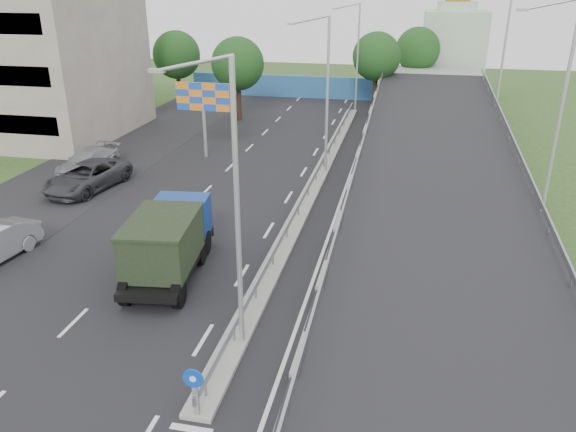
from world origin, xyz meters
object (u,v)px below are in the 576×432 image
(sign_bollard, at_px, (195,391))
(church, at_px, (453,44))
(billboard, at_px, (203,101))
(lamp_post_far, at_px, (356,52))
(lamp_post_mid, at_px, (325,88))
(parked_car_c, at_px, (87,176))
(parked_car_d, at_px, (88,161))
(lamp_post_near, at_px, (231,196))
(dump_truck, at_px, (169,240))

(sign_bollard, distance_m, church, 58.84)
(billboard, bearing_deg, lamp_post_far, 63.16)
(lamp_post_mid, bearing_deg, parked_car_c, -156.06)
(lamp_post_mid, bearing_deg, church, 73.78)
(billboard, relative_size, parked_car_d, 1.03)
(lamp_post_near, xyz_separation_m, parked_car_c, (-13.98, 13.79, -4.95))
(lamp_post_near, distance_m, church, 54.90)
(billboard, bearing_deg, parked_car_c, -120.68)
(lamp_post_far, relative_size, parked_car_d, 1.88)
(sign_bollard, relative_size, dump_truck, 0.23)
(lamp_post_far, xyz_separation_m, parked_car_c, (-13.98, -26.21, -4.95))
(sign_bollard, distance_m, dump_truck, 9.47)
(sign_bollard, xyz_separation_m, church, (10.00, 57.83, 4.28))
(billboard, bearing_deg, sign_bollard, -70.79)
(lamp_post_near, relative_size, dump_truck, 1.41)
(sign_bollard, height_order, lamp_post_far, lamp_post_far)
(billboard, bearing_deg, lamp_post_mid, -12.38)
(parked_car_c, bearing_deg, sign_bollard, -42.44)
(sign_bollard, bearing_deg, parked_car_d, 127.09)
(sign_bollard, distance_m, parked_car_c, 22.42)
(dump_truck, bearing_deg, lamp_post_mid, 66.71)
(lamp_post_near, height_order, church, church)
(lamp_post_mid, xyz_separation_m, parked_car_c, (-13.98, -6.21, -4.95))
(lamp_post_near, xyz_separation_m, dump_truck, (-4.47, 4.55, -4.13))
(church, relative_size, parked_car_d, 2.58)
(church, distance_m, parked_car_c, 46.97)
(lamp_post_near, relative_size, lamp_post_far, 1.00)
(billboard, xyz_separation_m, dump_truck, (4.64, -17.45, -2.50))
(dump_truck, bearing_deg, lamp_post_near, -52.61)
(lamp_post_near, bearing_deg, dump_truck, 134.53)
(lamp_post_far, bearing_deg, church, 54.76)
(church, relative_size, dump_truck, 1.93)
(dump_truck, distance_m, parked_car_d, 16.81)
(parked_car_c, distance_m, parked_car_d, 3.64)
(church, distance_m, parked_car_d, 45.33)
(sign_bollard, relative_size, billboard, 0.30)
(dump_truck, relative_size, parked_car_d, 1.34)
(billboard, relative_size, dump_truck, 0.77)
(dump_truck, bearing_deg, billboard, 97.74)
(lamp_post_near, xyz_separation_m, lamp_post_far, (0.00, 40.00, 0.00))
(lamp_post_mid, relative_size, church, 0.73)
(lamp_post_mid, distance_m, dump_truck, 16.61)
(billboard, height_order, dump_truck, billboard)
(lamp_post_near, bearing_deg, lamp_post_far, 90.00)
(parked_car_c, xyz_separation_m, parked_car_d, (-1.83, 3.14, -0.08))
(church, bearing_deg, sign_bollard, -99.81)
(lamp_post_far, height_order, dump_truck, lamp_post_far)
(lamp_post_mid, xyz_separation_m, billboard, (-9.11, 2.00, -1.62))
(lamp_post_far, distance_m, parked_car_d, 28.41)
(sign_bollard, distance_m, lamp_post_far, 44.08)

